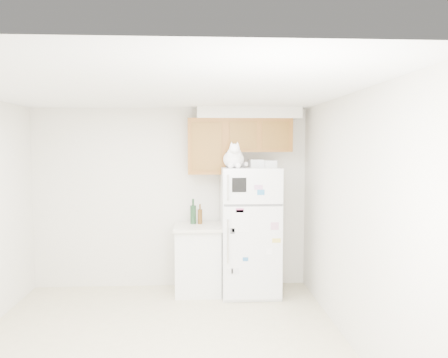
{
  "coord_description": "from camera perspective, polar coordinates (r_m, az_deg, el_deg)",
  "views": [
    {
      "loc": [
        0.4,
        -4.12,
        1.98
      ],
      "look_at": [
        0.72,
        1.55,
        1.55
      ],
      "focal_mm": 35.0,
      "sensor_mm": 36.0,
      "label": 1
    }
  ],
  "objects": [
    {
      "name": "refrigerator",
      "position": [
        5.87,
        3.4,
        -6.76
      ],
      "size": [
        0.76,
        0.78,
        1.7
      ],
      "color": "white",
      "rests_on": "ground_plane"
    },
    {
      "name": "base_counter",
      "position": [
        5.99,
        -3.37,
        -10.34
      ],
      "size": [
        0.64,
        0.64,
        0.92
      ],
      "color": "white",
      "rests_on": "ground_plane"
    },
    {
      "name": "bottle_green",
      "position": [
        5.98,
        -4.06,
        -4.23
      ],
      "size": [
        0.08,
        0.08,
        0.34
      ],
      "primitive_type": null,
      "color": "#19381E",
      "rests_on": "base_counter"
    },
    {
      "name": "ground_plane",
      "position": [
        4.59,
        -8.54,
        -21.36
      ],
      "size": [
        3.8,
        4.0,
        0.01
      ],
      "primitive_type": "cube",
      "color": "beige"
    },
    {
      "name": "room_shell",
      "position": [
        4.38,
        -6.9,
        0.26
      ],
      "size": [
        3.84,
        4.04,
        2.52
      ],
      "color": "beige",
      "rests_on": "ground_plane"
    },
    {
      "name": "cat",
      "position": [
        5.6,
        1.3,
        2.77
      ],
      "size": [
        0.33,
        0.48,
        0.34
      ],
      "color": "white",
      "rests_on": "refrigerator"
    },
    {
      "name": "storage_box_front",
      "position": [
        5.78,
        6.09,
        1.98
      ],
      "size": [
        0.17,
        0.13,
        0.09
      ],
      "primitive_type": "cube",
      "rotation": [
        0.0,
        0.0,
        0.15
      ],
      "color": "white",
      "rests_on": "refrigerator"
    },
    {
      "name": "storage_box_back",
      "position": [
        5.84,
        4.21,
        2.06
      ],
      "size": [
        0.2,
        0.16,
        0.1
      ],
      "primitive_type": "cube",
      "rotation": [
        0.0,
        0.0,
        0.16
      ],
      "color": "white",
      "rests_on": "refrigerator"
    },
    {
      "name": "bottle_amber",
      "position": [
        5.97,
        -3.15,
        -4.58
      ],
      "size": [
        0.06,
        0.06,
        0.27
      ],
      "primitive_type": null,
      "color": "#593814",
      "rests_on": "base_counter"
    }
  ]
}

